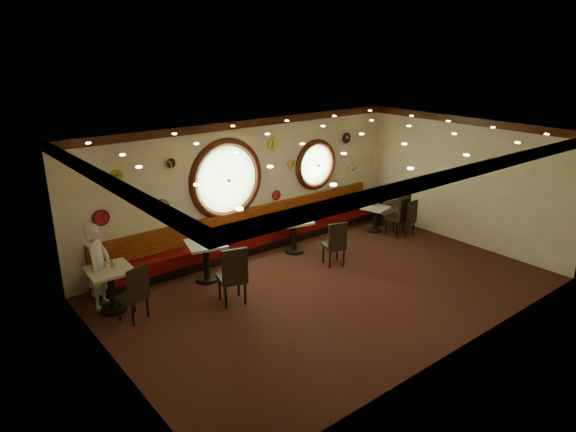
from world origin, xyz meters
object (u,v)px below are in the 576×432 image
object	(u,v)px
condiment_d_salt	(373,206)
table_c	(294,232)
chair_e	(409,216)
condiment_a_salt	(105,264)
chair_a	(135,290)
condiment_c_pepper	(297,218)
chair_d	(401,212)
condiment_e_bottle	(380,192)
condiment_b_salt	(201,242)
condiment_d_pepper	(378,205)
table_d	(375,216)
table_e	(380,206)
chair_b	(233,272)
table_b	(206,257)
condiment_c_bottle	(298,215)
table_a	(111,284)
condiment_a_bottle	(112,263)
condiment_e_pepper	(382,193)
condiment_a_pepper	(115,267)
condiment_c_salt	(291,219)
condiment_b_bottle	(208,236)
chair_c	(336,241)
condiment_b_pepper	(210,240)
condiment_e_salt	(375,194)
condiment_d_bottle	(375,203)

from	to	relation	value
condiment_d_salt	table_c	bearing A→B (deg)	174.44
chair_e	condiment_a_salt	distance (m)	7.73
chair_a	condiment_c_pepper	xyz separation A→B (m)	(4.42, 0.72, 0.25)
chair_d	condiment_e_bottle	size ratio (longest dim) A/B	4.61
condiment_b_salt	condiment_d_pepper	world-z (taller)	condiment_b_salt
condiment_d_salt	condiment_d_pepper	bearing A→B (deg)	0.57
table_d	table_e	xyz separation A→B (m)	(0.58, 0.36, 0.09)
chair_b	chair_d	distance (m)	5.52
table_b	condiment_d_salt	size ratio (longest dim) A/B	11.25
chair_a	condiment_d_salt	bearing A→B (deg)	-16.20
chair_a	chair_d	world-z (taller)	chair_d
condiment_b_salt	condiment_c_bottle	distance (m)	2.75
table_a	chair_b	distance (m)	2.32
condiment_a_bottle	condiment_e_pepper	world-z (taller)	condiment_a_bottle
condiment_a_salt	condiment_e_pepper	bearing A→B (deg)	0.45
table_c	condiment_a_pepper	bearing A→B (deg)	-178.02
condiment_b_salt	condiment_e_bottle	size ratio (longest dim) A/B	0.63
table_a	condiment_d_pepper	xyz separation A→B (m)	(7.28, -0.16, 0.19)
table_c	condiment_e_pepper	xyz separation A→B (m)	(3.28, 0.10, 0.35)
condiment_b_salt	condiment_c_salt	xyz separation A→B (m)	(2.50, 0.07, -0.04)
table_c	condiment_b_bottle	size ratio (longest dim) A/B	5.06
table_a	chair_a	size ratio (longest dim) A/B	1.29
table_b	chair_a	xyz separation A→B (m)	(-1.88, -0.68, 0.08)
condiment_e_bottle	chair_c	bearing A→B (deg)	-154.89
condiment_a_bottle	condiment_d_pepper	bearing A→B (deg)	-1.55
condiment_a_bottle	condiment_c_bottle	distance (m)	4.66
chair_c	condiment_b_pepper	distance (m)	2.86
condiment_b_salt	table_c	bearing A→B (deg)	1.03
table_c	condiment_a_bottle	world-z (taller)	condiment_a_bottle
condiment_a_bottle	condiment_c_bottle	bearing A→B (deg)	1.18
chair_c	condiment_c_salt	size ratio (longest dim) A/B	7.02
table_e	table_c	bearing A→B (deg)	-177.93
condiment_c_salt	chair_e	bearing A→B (deg)	-18.88
condiment_c_pepper	chair_c	bearing A→B (deg)	-83.18
table_e	condiment_a_bottle	world-z (taller)	condiment_a_bottle
condiment_b_pepper	table_e	bearing A→B (deg)	2.13
table_a	condiment_e_salt	xyz separation A→B (m)	(7.69, 0.29, 0.32)
condiment_a_salt	condiment_e_salt	size ratio (longest dim) A/B	1.25
condiment_a_salt	condiment_e_pepper	distance (m)	7.88
condiment_a_bottle	condiment_e_salt	distance (m)	7.63
chair_e	condiment_b_salt	world-z (taller)	chair_e
condiment_a_bottle	chair_d	bearing A→B (deg)	-6.54
table_d	condiment_c_pepper	world-z (taller)	condiment_c_pepper
table_d	condiment_d_salt	world-z (taller)	condiment_d_salt
condiment_d_pepper	condiment_a_bottle	world-z (taller)	condiment_a_bottle
condiment_d_bottle	condiment_e_pepper	world-z (taller)	condiment_e_pepper
table_c	condiment_d_salt	xyz separation A→B (m)	(2.54, -0.25, 0.21)
chair_b	condiment_a_pepper	world-z (taller)	chair_b
chair_c	chair_a	bearing A→B (deg)	-167.22
condiment_c_salt	condiment_a_bottle	size ratio (longest dim) A/B	0.53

